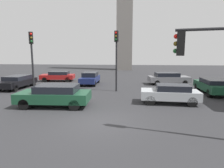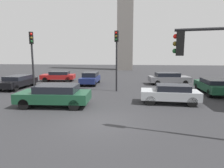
{
  "view_description": "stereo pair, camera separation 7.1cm",
  "coord_description": "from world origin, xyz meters",
  "px_view_note": "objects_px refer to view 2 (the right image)",
  "views": [
    {
      "loc": [
        1.58,
        -9.55,
        3.59
      ],
      "look_at": [
        0.16,
        5.15,
        1.23
      ],
      "focal_mm": 31.07,
      "sensor_mm": 36.0,
      "label": 1
    },
    {
      "loc": [
        1.65,
        -9.54,
        3.59
      ],
      "look_at": [
        0.16,
        5.15,
        1.23
      ],
      "focal_mm": 31.07,
      "sensor_mm": 36.0,
      "label": 2
    }
  ],
  "objects_px": {
    "car_2": "(90,78)",
    "car_5": "(55,95)",
    "traffic_light_0": "(218,58)",
    "car_1": "(169,78)",
    "car_8": "(170,93)",
    "traffic_light_2": "(32,52)",
    "traffic_light_1": "(117,50)",
    "car_3": "(59,76)",
    "car_0": "(214,86)",
    "car_6": "(17,81)"
  },
  "relations": [
    {
      "from": "traffic_light_0",
      "to": "traffic_light_1",
      "type": "height_order",
      "value": "traffic_light_1"
    },
    {
      "from": "car_6",
      "to": "car_5",
      "type": "bearing_deg",
      "value": 49.06
    },
    {
      "from": "car_8",
      "to": "traffic_light_2",
      "type": "bearing_deg",
      "value": -7.07
    },
    {
      "from": "traffic_light_0",
      "to": "car_8",
      "type": "bearing_deg",
      "value": -71.27
    },
    {
      "from": "car_1",
      "to": "car_6",
      "type": "distance_m",
      "value": 16.56
    },
    {
      "from": "car_0",
      "to": "car_1",
      "type": "bearing_deg",
      "value": 31.6
    },
    {
      "from": "traffic_light_0",
      "to": "car_8",
      "type": "distance_m",
      "value": 6.39
    },
    {
      "from": "traffic_light_0",
      "to": "car_2",
      "type": "relative_size",
      "value": 1.17
    },
    {
      "from": "car_8",
      "to": "car_6",
      "type": "bearing_deg",
      "value": -14.88
    },
    {
      "from": "car_1",
      "to": "car_5",
      "type": "relative_size",
      "value": 0.98
    },
    {
      "from": "car_0",
      "to": "traffic_light_2",
      "type": "bearing_deg",
      "value": 96.9
    },
    {
      "from": "car_3",
      "to": "car_8",
      "type": "relative_size",
      "value": 1.06
    },
    {
      "from": "traffic_light_0",
      "to": "car_8",
      "type": "xyz_separation_m",
      "value": [
        -0.62,
        5.78,
        -2.66
      ]
    },
    {
      "from": "car_6",
      "to": "car_2",
      "type": "bearing_deg",
      "value": 117.09
    },
    {
      "from": "car_2",
      "to": "car_8",
      "type": "bearing_deg",
      "value": 42.89
    },
    {
      "from": "traffic_light_1",
      "to": "car_0",
      "type": "bearing_deg",
      "value": 101.75
    },
    {
      "from": "car_2",
      "to": "car_5",
      "type": "bearing_deg",
      "value": -3.24
    },
    {
      "from": "car_2",
      "to": "traffic_light_1",
      "type": "bearing_deg",
      "value": 40.92
    },
    {
      "from": "car_2",
      "to": "car_6",
      "type": "xyz_separation_m",
      "value": [
        -7.01,
        -3.18,
        -0.04
      ]
    },
    {
      "from": "traffic_light_2",
      "to": "car_3",
      "type": "bearing_deg",
      "value": 151.78
    },
    {
      "from": "traffic_light_2",
      "to": "car_6",
      "type": "relative_size",
      "value": 1.14
    },
    {
      "from": "car_3",
      "to": "traffic_light_1",
      "type": "bearing_deg",
      "value": 137.01
    },
    {
      "from": "traffic_light_0",
      "to": "car_2",
      "type": "xyz_separation_m",
      "value": [
        -8.14,
        13.72,
        -2.66
      ]
    },
    {
      "from": "traffic_light_2",
      "to": "traffic_light_1",
      "type": "bearing_deg",
      "value": 72.07
    },
    {
      "from": "car_0",
      "to": "car_8",
      "type": "height_order",
      "value": "car_8"
    },
    {
      "from": "car_2",
      "to": "car_5",
      "type": "xyz_separation_m",
      "value": [
        -0.44,
        -9.43,
        0.04
      ]
    },
    {
      "from": "traffic_light_1",
      "to": "traffic_light_0",
      "type": "bearing_deg",
      "value": 39.9
    },
    {
      "from": "traffic_light_1",
      "to": "car_0",
      "type": "xyz_separation_m",
      "value": [
        8.76,
        -0.36,
        -3.15
      ]
    },
    {
      "from": "car_5",
      "to": "car_6",
      "type": "distance_m",
      "value": 9.06
    },
    {
      "from": "traffic_light_1",
      "to": "car_0",
      "type": "distance_m",
      "value": 9.32
    },
    {
      "from": "traffic_light_0",
      "to": "traffic_light_2",
      "type": "bearing_deg",
      "value": -20.71
    },
    {
      "from": "car_8",
      "to": "car_1",
      "type": "bearing_deg",
      "value": -96.34
    },
    {
      "from": "car_5",
      "to": "car_3",
      "type": "bearing_deg",
      "value": -72.32
    },
    {
      "from": "car_5",
      "to": "car_6",
      "type": "bearing_deg",
      "value": -45.89
    },
    {
      "from": "car_0",
      "to": "car_8",
      "type": "relative_size",
      "value": 1.13
    },
    {
      "from": "car_1",
      "to": "car_2",
      "type": "relative_size",
      "value": 1.18
    },
    {
      "from": "traffic_light_0",
      "to": "traffic_light_2",
      "type": "distance_m",
      "value": 14.25
    },
    {
      "from": "car_3",
      "to": "car_5",
      "type": "distance_m",
      "value": 12.41
    },
    {
      "from": "car_6",
      "to": "car_8",
      "type": "bearing_deg",
      "value": 74.51
    },
    {
      "from": "car_1",
      "to": "car_2",
      "type": "height_order",
      "value": "car_2"
    },
    {
      "from": "car_1",
      "to": "car_6",
      "type": "height_order",
      "value": "car_1"
    },
    {
      "from": "car_2",
      "to": "car_3",
      "type": "relative_size",
      "value": 0.92
    },
    {
      "from": "car_5",
      "to": "traffic_light_2",
      "type": "bearing_deg",
      "value": -49.21
    },
    {
      "from": "traffic_light_2",
      "to": "car_5",
      "type": "height_order",
      "value": "traffic_light_2"
    },
    {
      "from": "car_1",
      "to": "car_8",
      "type": "height_order",
      "value": "same"
    },
    {
      "from": "traffic_light_2",
      "to": "car_2",
      "type": "relative_size",
      "value": 1.33
    },
    {
      "from": "traffic_light_2",
      "to": "car_2",
      "type": "xyz_separation_m",
      "value": [
        3.76,
        5.89,
        -2.98
      ]
    },
    {
      "from": "traffic_light_1",
      "to": "car_5",
      "type": "xyz_separation_m",
      "value": [
        -3.76,
        -5.68,
        -3.09
      ]
    },
    {
      "from": "traffic_light_1",
      "to": "car_2",
      "type": "bearing_deg",
      "value": -124.44
    },
    {
      "from": "traffic_light_0",
      "to": "car_1",
      "type": "bearing_deg",
      "value": -80.81
    }
  ]
}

